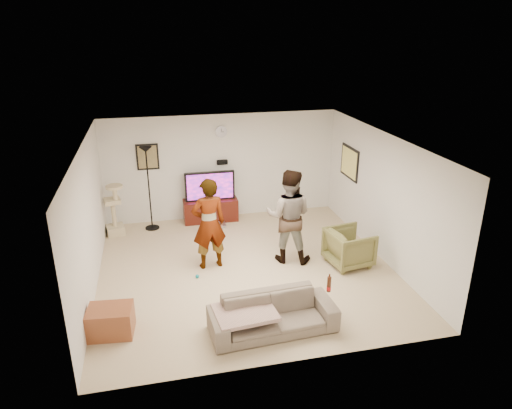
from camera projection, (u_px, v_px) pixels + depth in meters
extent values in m
cube|color=tan|center=(246.00, 269.00, 8.96)|extent=(5.50, 5.50, 0.02)
cube|color=white|center=(245.00, 141.00, 8.05)|extent=(5.50, 5.50, 0.02)
cube|color=white|center=(222.00, 167.00, 11.01)|extent=(5.50, 0.04, 2.50)
cube|color=white|center=(288.00, 284.00, 6.01)|extent=(5.50, 0.04, 2.50)
cube|color=white|center=(88.00, 222.00, 7.93)|extent=(0.04, 5.50, 2.50)
cube|color=white|center=(383.00, 197.00, 9.08)|extent=(0.04, 5.50, 2.50)
cylinder|color=silver|center=(221.00, 132.00, 10.67)|extent=(0.26, 0.04, 0.26)
cube|color=black|center=(222.00, 162.00, 10.91)|extent=(0.25, 0.10, 0.10)
cube|color=olive|center=(148.00, 157.00, 10.51)|extent=(0.42, 0.03, 0.52)
cube|color=#FFF275|center=(349.00, 163.00, 10.44)|extent=(0.03, 0.78, 0.62)
cube|color=#39100A|center=(211.00, 210.00, 11.07)|extent=(1.27, 0.45, 0.53)
cube|color=#AAAAB7|center=(217.00, 225.00, 10.81)|extent=(0.40, 0.30, 0.07)
cube|color=black|center=(210.00, 186.00, 10.85)|extent=(1.16, 0.08, 0.69)
cube|color=#D2228D|center=(210.00, 187.00, 10.81)|extent=(1.07, 0.01, 0.61)
cylinder|color=black|center=(149.00, 189.00, 10.39)|extent=(0.32, 0.32, 1.93)
cube|color=#BBAE88|center=(113.00, 210.00, 10.23)|extent=(0.44, 0.44, 1.17)
imported|color=gray|center=(209.00, 224.00, 8.73)|extent=(0.71, 0.52, 1.79)
imported|color=#35589F|center=(289.00, 216.00, 8.97)|extent=(1.11, 1.01, 1.87)
imported|color=#695C50|center=(273.00, 314.00, 7.05)|extent=(1.96, 0.86, 0.56)
cube|color=#C2998F|center=(245.00, 312.00, 6.93)|extent=(0.97, 0.79, 0.06)
cylinder|color=#472212|center=(329.00, 284.00, 7.09)|extent=(0.06, 0.06, 0.25)
imported|color=brown|center=(349.00, 247.00, 8.99)|extent=(0.91, 0.89, 0.73)
cube|color=brown|center=(111.00, 321.00, 6.99)|extent=(0.71, 0.56, 0.44)
sphere|color=#097F90|center=(197.00, 276.00, 8.61)|extent=(0.07, 0.07, 0.07)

